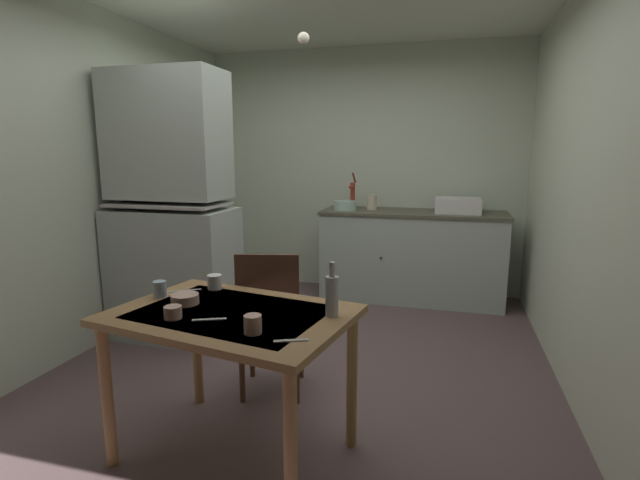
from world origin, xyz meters
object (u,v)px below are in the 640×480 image
sink_basin (458,205)px  hand_pump (353,193)px  hutch_cabinet (172,217)px  chair_far_side (271,320)px  mixing_bowl_counter (345,205)px  dining_table (232,331)px  glass_bottle (332,294)px  serving_bowl_wide (185,299)px  mug_dark (160,289)px

sink_basin → hand_pump: bearing=177.6°
hutch_cabinet → sink_basin: 2.74m
chair_far_side → mixing_bowl_counter: bearing=90.2°
hand_pump → chair_far_side: 2.38m
hutch_cabinet → dining_table: (1.17, -1.35, -0.34)m
hand_pump → chair_far_side: size_ratio=0.41×
chair_far_side → glass_bottle: glass_bottle is taller
hand_pump → mixing_bowl_counter: (-0.06, -0.10, -0.12)m
serving_bowl_wide → mug_dark: size_ratio=1.63×
chair_far_side → mug_dark: (-0.43, -0.50, 0.31)m
dining_table → mug_dark: size_ratio=14.48×
hand_pump → chair_far_side: bearing=-91.2°
sink_basin → mug_dark: 3.18m
mixing_bowl_counter → glass_bottle: 2.81m
mug_dark → serving_bowl_wide: bearing=-19.3°
mixing_bowl_counter → serving_bowl_wide: bearing=-94.8°
serving_bowl_wide → mug_dark: bearing=160.7°
sink_basin → glass_bottle: 2.87m
glass_bottle → serving_bowl_wide: bearing=-178.1°
mixing_bowl_counter → chair_far_side: size_ratio=0.25×
hand_pump → mug_dark: 2.86m
hand_pump → mug_dark: size_ratio=4.49×
hutch_cabinet → chair_far_side: hutch_cabinet is taller
hand_pump → chair_far_side: (-0.05, -2.31, -0.60)m
hutch_cabinet → mixing_bowl_counter: size_ratio=9.21×
sink_basin → chair_far_side: (-1.13, -2.26, -0.51)m
dining_table → glass_bottle: (0.49, 0.08, 0.21)m
sink_basin → hand_pump: size_ratio=1.13×
mug_dark → hand_pump: bearing=80.3°
hutch_cabinet → glass_bottle: size_ratio=8.25×
sink_basin → mixing_bowl_counter: size_ratio=1.88×
dining_table → glass_bottle: 0.54m
hutch_cabinet → chair_far_side: 1.44m
hand_pump → dining_table: (-0.01, -2.93, -0.43)m
mixing_bowl_counter → hand_pump: bearing=58.9°
serving_bowl_wide → mug_dark: mug_dark is taller
chair_far_side → mug_dark: bearing=-130.7°
hand_pump → dining_table: bearing=-90.2°
sink_basin → chair_far_side: 2.58m
mixing_bowl_counter → dining_table: 2.85m
glass_bottle → chair_far_side: bearing=134.2°
dining_table → mug_dark: mug_dark is taller
serving_bowl_wide → glass_bottle: (0.77, 0.03, 0.08)m
hutch_cabinet → sink_basin: size_ratio=4.91×
hutch_cabinet → mug_dark: bearing=-60.4°
dining_table → glass_bottle: size_ratio=4.80×
chair_far_side → serving_bowl_wide: (-0.24, -0.57, 0.29)m
chair_far_side → glass_bottle: 0.85m
serving_bowl_wide → glass_bottle: glass_bottle is taller
serving_bowl_wide → mixing_bowl_counter: bearing=85.2°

